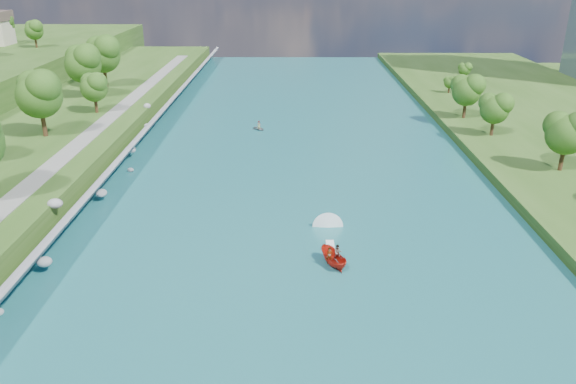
{
  "coord_description": "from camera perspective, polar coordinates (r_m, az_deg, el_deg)",
  "views": [
    {
      "loc": [
        -0.46,
        -46.69,
        28.68
      ],
      "look_at": [
        -0.93,
        17.35,
        2.5
      ],
      "focal_mm": 35.0,
      "sensor_mm": 36.0,
      "label": 1
    }
  ],
  "objects": [
    {
      "name": "river_water",
      "position": [
        72.58,
        0.75,
        -1.0
      ],
      "size": [
        55.0,
        240.0,
        0.1
      ],
      "primitive_type": "cube",
      "color": "#1A5F65",
      "rests_on": "ground"
    },
    {
      "name": "riverside_path",
      "position": [
        78.14,
        -23.83,
        1.51
      ],
      "size": [
        3.0,
        200.0,
        0.1
      ],
      "primitive_type": "cube",
      "color": "gray",
      "rests_on": "berm_west"
    },
    {
      "name": "motorboat",
      "position": [
        58.83,
        4.53,
        -6.11
      ],
      "size": [
        3.6,
        19.07,
        2.16
      ],
      "rotation": [
        0.0,
        0.0,
        3.56
      ],
      "color": "red",
      "rests_on": "river_water"
    },
    {
      "name": "raft",
      "position": [
        104.49,
        -2.97,
        6.54
      ],
      "size": [
        3.13,
        3.21,
        1.67
      ],
      "rotation": [
        0.0,
        0.0,
        0.71
      ],
      "color": "gray",
      "rests_on": "river_water"
    },
    {
      "name": "riprap_bank",
      "position": [
        75.86,
        -19.17,
        0.19
      ],
      "size": [
        4.63,
        236.0,
        4.43
      ],
      "color": "slate",
      "rests_on": "ground"
    },
    {
      "name": "ground",
      "position": [
        54.8,
        0.85,
        -9.33
      ],
      "size": [
        260.0,
        260.0,
        0.0
      ],
      "primitive_type": "plane",
      "color": "#2D5119",
      "rests_on": "ground"
    }
  ]
}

